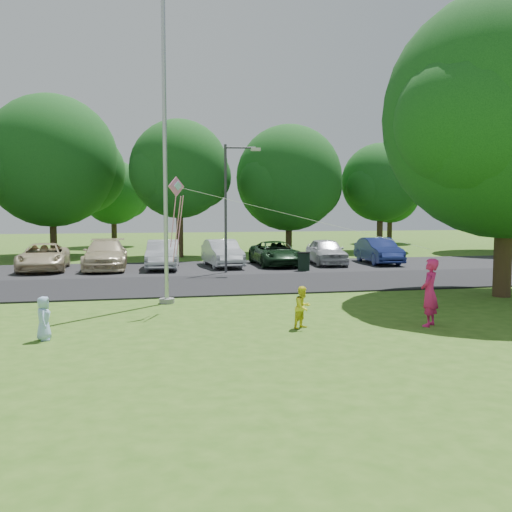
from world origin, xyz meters
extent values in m
plane|color=#345D18|center=(0.00, 0.00, 0.00)|extent=(120.00, 120.00, 0.00)
cube|color=black|center=(0.00, 9.00, 0.03)|extent=(60.00, 6.00, 0.06)
cube|color=black|center=(0.00, 15.50, 0.03)|extent=(42.00, 7.00, 0.06)
cylinder|color=#B7BABF|center=(-3.50, 5.00, 5.00)|extent=(0.14, 0.14, 10.00)
cylinder|color=gray|center=(-3.50, 5.00, 0.08)|extent=(0.50, 0.50, 0.16)
cylinder|color=#3F3F44|center=(-0.21, 13.00, 3.07)|extent=(0.12, 0.12, 6.13)
cylinder|color=#3F3F44|center=(0.49, 12.89, 5.98)|extent=(1.43, 0.30, 0.09)
cube|color=silver|center=(1.20, 12.79, 5.91)|extent=(0.49, 0.29, 0.14)
cylinder|color=black|center=(3.68, 13.00, 0.46)|extent=(0.58, 0.58, 0.93)
cylinder|color=black|center=(3.68, 13.00, 0.95)|extent=(0.62, 0.62, 0.05)
cylinder|color=#332316|center=(8.23, 3.92, 1.67)|extent=(0.62, 0.62, 3.35)
sphere|color=#103D14|center=(8.23, 3.92, 6.36)|extent=(8.59, 8.59, 8.59)
sphere|color=#103D14|center=(6.51, 2.85, 5.93)|extent=(5.16, 5.16, 5.16)
sphere|color=#103D14|center=(5.93, 2.92, 5.95)|extent=(4.47, 4.47, 4.47)
cylinder|color=#332316|center=(-9.60, 25.24, 1.60)|extent=(0.44, 0.44, 3.19)
sphere|color=#103D14|center=(-9.60, 25.24, 6.17)|extent=(8.50, 8.50, 8.50)
sphere|color=#103D14|center=(-7.68, 26.09, 5.53)|extent=(5.53, 5.53, 5.53)
sphere|color=#103D14|center=(-11.30, 24.17, 5.74)|extent=(5.10, 5.10, 5.10)
cylinder|color=#332316|center=(-1.58, 22.90, 1.71)|extent=(0.44, 0.44, 3.43)
sphere|color=#103D14|center=(-1.58, 22.90, 5.62)|extent=(6.27, 6.27, 6.27)
sphere|color=#103D14|center=(-0.17, 23.53, 5.15)|extent=(4.07, 4.07, 4.07)
sphere|color=#103D14|center=(-2.84, 22.12, 5.31)|extent=(3.76, 3.76, 3.76)
cylinder|color=#332316|center=(6.03, 24.17, 1.33)|extent=(0.44, 0.44, 2.66)
sphere|color=#103D14|center=(6.03, 24.17, 5.20)|extent=(7.27, 7.27, 7.27)
sphere|color=#103D14|center=(7.66, 24.89, 4.66)|extent=(4.72, 4.72, 4.72)
sphere|color=#103D14|center=(4.57, 23.26, 4.84)|extent=(4.36, 4.36, 4.36)
cylinder|color=#332316|center=(13.12, 24.89, 1.51)|extent=(0.44, 0.44, 3.02)
sphere|color=#103D14|center=(13.12, 24.89, 5.00)|extent=(5.67, 5.67, 5.67)
sphere|color=#103D14|center=(14.39, 25.46, 4.58)|extent=(3.68, 3.68, 3.68)
sphere|color=#103D14|center=(11.98, 24.18, 4.72)|extent=(3.40, 3.40, 3.40)
cylinder|color=#332316|center=(21.92, 22.25, 1.71)|extent=(0.44, 0.44, 3.42)
sphere|color=#103D14|center=(21.92, 22.25, 6.49)|extent=(8.77, 8.77, 8.77)
sphere|color=#103D14|center=(20.17, 21.15, 6.06)|extent=(5.26, 5.26, 5.26)
cylinder|color=#332316|center=(-6.00, 34.00, 1.30)|extent=(0.44, 0.44, 2.60)
sphere|color=#103D14|center=(-6.00, 34.00, 4.42)|extent=(5.20, 5.20, 5.20)
sphere|color=#103D14|center=(-4.83, 34.52, 4.03)|extent=(3.38, 3.38, 3.38)
sphere|color=#103D14|center=(-7.04, 33.35, 4.16)|extent=(3.12, 3.12, 3.12)
cylinder|color=#332316|center=(18.00, 33.50, 1.30)|extent=(0.44, 0.44, 2.60)
sphere|color=#103D14|center=(18.00, 33.50, 4.42)|extent=(5.20, 5.20, 5.20)
sphere|color=#103D14|center=(19.17, 34.02, 4.03)|extent=(3.38, 3.38, 3.38)
sphere|color=#103D14|center=(16.96, 32.85, 4.16)|extent=(3.12, 3.12, 3.12)
imported|color=#C6B793|center=(-8.88, 15.79, 0.73)|extent=(2.35, 4.88, 1.34)
imported|color=#C6B793|center=(-5.91, 15.71, 0.80)|extent=(2.17, 5.15, 1.49)
imported|color=#B2B7BF|center=(-3.06, 15.43, 0.78)|extent=(1.98, 4.53, 1.45)
imported|color=#B2B7BF|center=(0.06, 15.79, 0.77)|extent=(1.77, 4.39, 1.42)
imported|color=black|center=(2.94, 15.75, 0.71)|extent=(2.16, 4.67, 1.30)
imported|color=silver|center=(5.80, 15.75, 0.77)|extent=(2.04, 4.31, 1.42)
imported|color=navy|center=(8.83, 15.63, 0.77)|extent=(1.80, 4.41, 1.42)
imported|color=#CE1B65|center=(3.10, -0.18, 0.91)|extent=(0.78, 0.77, 1.81)
imported|color=yellow|center=(-0.26, 0.27, 0.55)|extent=(0.68, 0.65, 1.11)
imported|color=#A2C6F9|center=(-6.67, 0.28, 0.53)|extent=(0.35, 0.53, 1.05)
cube|color=pink|center=(-3.28, 3.36, 3.78)|extent=(0.50, 0.36, 0.58)
cube|color=#8CC6E5|center=(-3.23, 3.33, 3.80)|extent=(0.25, 0.18, 0.28)
cylinder|color=white|center=(-0.09, 1.59, 2.91)|extent=(6.39, 3.55, 1.74)
cylinder|color=pink|center=(-3.38, 3.36, 2.74)|extent=(0.19, 0.25, 1.56)
cylinder|color=pink|center=(-3.18, 3.41, 2.62)|extent=(0.22, 0.41, 1.78)
cylinder|color=pink|center=(-3.28, 3.28, 2.49)|extent=(0.24, 0.60, 1.99)
camera|label=1|loc=(-4.59, -13.83, 3.14)|focal=40.00mm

